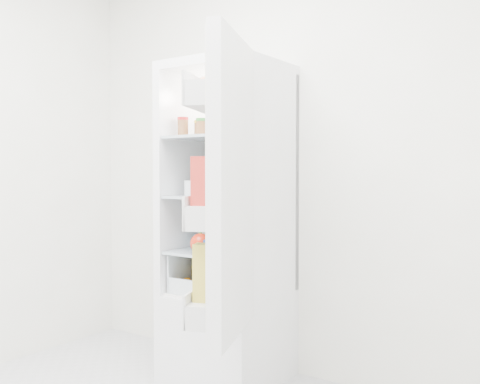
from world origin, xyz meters
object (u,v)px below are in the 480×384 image
Objects in this scene: refrigerator at (232,263)px; fridge_door at (226,194)px; red_cabbage at (255,235)px; mushroom_bowl at (207,240)px.

refrigerator reaches higher than fridge_door.
mushroom_bowl is (-0.28, -0.08, -0.04)m from red_cabbage.
red_cabbage is at bearing 1.93° from fridge_door.
refrigerator is 11.42× the size of red_cabbage.
fridge_door is (0.41, -0.62, 0.43)m from refrigerator.
red_cabbage is 0.78m from fridge_door.
mushroom_bowl is (-0.17, -0.02, 0.12)m from refrigerator.
red_cabbage is 0.97× the size of mushroom_bowl.
fridge_door reaches higher than red_cabbage.
refrigerator is 0.21m from mushroom_bowl.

